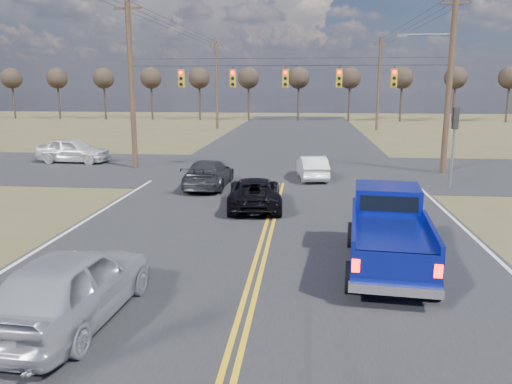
# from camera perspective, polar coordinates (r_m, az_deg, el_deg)

# --- Properties ---
(ground) EXTENTS (160.00, 160.00, 0.00)m
(ground) POSITION_cam_1_polar(r_m,az_deg,el_deg) (12.04, -0.73, -12.04)
(ground) COLOR brown
(ground) RESTS_ON ground
(road_main) EXTENTS (14.00, 120.00, 0.02)m
(road_main) POSITION_cam_1_polar(r_m,az_deg,el_deg) (21.52, 2.29, -1.12)
(road_main) COLOR #28282B
(road_main) RESTS_ON ground
(road_cross) EXTENTS (120.00, 12.00, 0.02)m
(road_cross) POSITION_cam_1_polar(r_m,az_deg,el_deg) (29.35, 3.26, 2.45)
(road_cross) COLOR #28282B
(road_cross) RESTS_ON ground
(signal_gantry) EXTENTS (19.60, 4.83, 10.00)m
(signal_gantry) POSITION_cam_1_polar(r_m,az_deg,el_deg) (28.71, 4.38, 12.37)
(signal_gantry) COLOR #473323
(signal_gantry) RESTS_ON ground
(utility_poles) EXTENTS (19.60, 58.32, 10.00)m
(utility_poles) POSITION_cam_1_polar(r_m,az_deg,el_deg) (27.94, 3.30, 12.73)
(utility_poles) COLOR #473323
(utility_poles) RESTS_ON ground
(treeline) EXTENTS (87.00, 117.80, 7.40)m
(treeline) POSITION_cam_1_polar(r_m,az_deg,el_deg) (37.90, 4.00, 13.27)
(treeline) COLOR #33261C
(treeline) RESTS_ON ground
(pickup_truck) EXTENTS (2.59, 5.63, 2.05)m
(pickup_truck) POSITION_cam_1_polar(r_m,az_deg,el_deg) (14.09, 14.89, -4.50)
(pickup_truck) COLOR black
(pickup_truck) RESTS_ON ground
(silver_suv) EXTENTS (2.24, 4.92, 1.64)m
(silver_suv) POSITION_cam_1_polar(r_m,az_deg,el_deg) (11.30, -20.36, -9.99)
(silver_suv) COLOR #B4B5BD
(silver_suv) RESTS_ON ground
(black_suv) EXTENTS (2.51, 4.70, 1.26)m
(black_suv) POSITION_cam_1_polar(r_m,az_deg,el_deg) (20.35, -0.14, -0.07)
(black_suv) COLOR black
(black_suv) RESTS_ON ground
(white_car_queue) EXTENTS (1.79, 3.97, 1.26)m
(white_car_queue) POSITION_cam_1_polar(r_m,az_deg,el_deg) (26.76, 6.44, 2.82)
(white_car_queue) COLOR white
(white_car_queue) RESTS_ON ground
(dgrey_car_queue) EXTENTS (1.98, 4.72, 1.36)m
(dgrey_car_queue) POSITION_cam_1_polar(r_m,az_deg,el_deg) (24.50, -5.42, 2.09)
(dgrey_car_queue) COLOR #2E2F32
(dgrey_car_queue) RESTS_ON ground
(cross_car_west) EXTENTS (2.30, 4.83, 1.59)m
(cross_car_west) POSITION_cam_1_polar(r_m,az_deg,el_deg) (34.39, -20.14, 4.49)
(cross_car_west) COLOR silver
(cross_car_west) RESTS_ON ground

